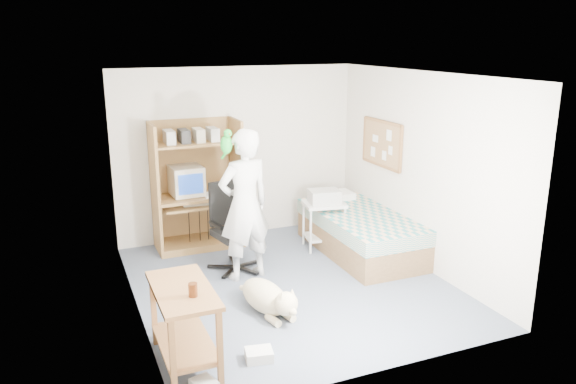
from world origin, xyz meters
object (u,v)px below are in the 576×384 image
object	(u,v)px
office_chair	(233,239)
dog	(268,297)
person	(245,205)
side_desk	(184,314)
printer_cart	(324,218)
bed	(360,232)
computer_hutch	(197,190)

from	to	relation	value
office_chair	dog	world-z (taller)	office_chair
person	dog	bearing A→B (deg)	73.90
side_desk	dog	distance (m)	1.26
person	printer_cart	bearing A→B (deg)	-169.53
bed	person	size ratio (longest dim) A/B	1.08
computer_hutch	side_desk	distance (m)	3.08
computer_hutch	side_desk	world-z (taller)	computer_hutch
side_desk	printer_cart	xyz separation A→B (m)	(2.47, 2.16, -0.05)
person	dog	size ratio (longest dim) A/B	1.72
computer_hutch	printer_cart	distance (m)	1.83
printer_cart	side_desk	bearing A→B (deg)	-129.39
computer_hutch	dog	bearing A→B (deg)	-85.28
bed	dog	world-z (taller)	bed
side_desk	printer_cart	distance (m)	3.28
person	bed	bearing A→B (deg)	174.98
bed	office_chair	bearing A→B (deg)	176.26
bed	office_chair	xyz separation A→B (m)	(-1.79, 0.12, 0.11)
printer_cart	person	bearing A→B (deg)	-148.77
side_desk	bed	bearing A→B (deg)	32.50
bed	office_chair	distance (m)	1.80
dog	computer_hutch	bearing A→B (deg)	82.63
side_desk	dog	world-z (taller)	side_desk
bed	side_desk	xyz separation A→B (m)	(-2.85, -1.82, 0.21)
dog	bed	bearing A→B (deg)	21.13
office_chair	person	bearing A→B (deg)	-90.08
office_chair	dog	xyz separation A→B (m)	(-0.02, -1.30, -0.22)
dog	printer_cart	size ratio (longest dim) A/B	1.63
computer_hutch	side_desk	size ratio (longest dim) A/B	1.80
side_desk	office_chair	size ratio (longest dim) A/B	0.89
computer_hutch	side_desk	xyz separation A→B (m)	(-0.85, -2.94, -0.33)
person	dog	distance (m)	1.25
office_chair	printer_cart	distance (m)	1.42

